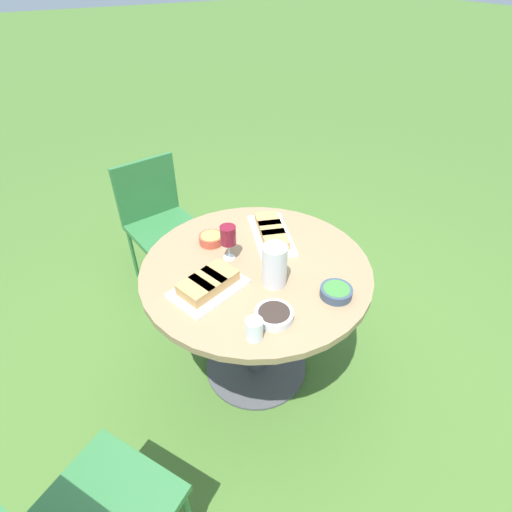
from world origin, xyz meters
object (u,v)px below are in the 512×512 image
object	(u,v)px
water_pitcher	(274,265)
chair_near_left	(157,215)
dining_table	(256,290)
wine_glass	(228,236)

from	to	relation	value
water_pitcher	chair_near_left	bearing A→B (deg)	7.25
dining_table	wine_glass	world-z (taller)	wine_glass
chair_near_left	wine_glass	distance (m)	1.05
wine_glass	dining_table	bearing A→B (deg)	-145.04
chair_near_left	water_pitcher	xyz separation A→B (m)	(-1.25, -0.16, 0.35)
chair_near_left	wine_glass	bearing A→B (deg)	-176.12
water_pitcher	wine_glass	size ratio (longest dim) A/B	1.10
water_pitcher	wine_glass	distance (m)	0.28
chair_near_left	dining_table	bearing A→B (deg)	-172.23
dining_table	chair_near_left	size ratio (longest dim) A/B	1.25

